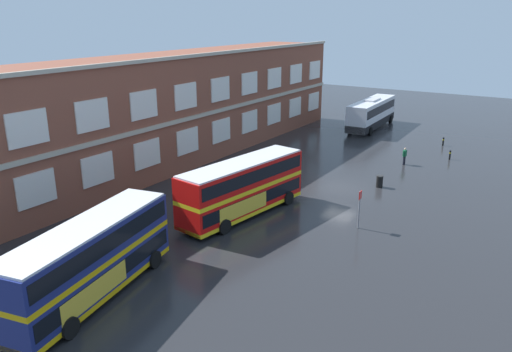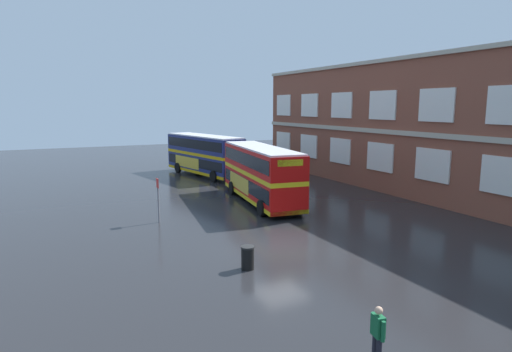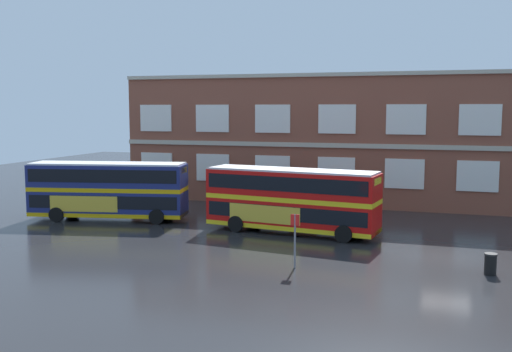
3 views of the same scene
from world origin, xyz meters
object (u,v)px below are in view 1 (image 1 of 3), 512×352
safety_bollard_west (450,155)px  safety_bollard_east (443,141)px  waiting_passenger (405,155)px  bus_stand_flag (359,206)px  double_decker_near (90,259)px  station_litter_bin (380,181)px  touring_coach (371,114)px  double_decker_middle (243,187)px

safety_bollard_west → safety_bollard_east: bearing=19.2°
waiting_passenger → bus_stand_flag: 17.12m
double_decker_near → bus_stand_flag: 17.83m
double_decker_near → station_litter_bin: bearing=-15.1°
safety_bollard_west → safety_bollard_east: (5.44, 1.89, 0.00)m
station_litter_bin → touring_coach: bearing=21.9°
safety_bollard_west → double_decker_middle: bearing=157.9°
waiting_passenger → station_litter_bin: size_ratio=1.65×
double_decker_near → bus_stand_flag: bearing=-28.2°
touring_coach → waiting_passenger: (-14.10, -8.57, -0.98)m
waiting_passenger → safety_bollard_east: size_ratio=1.79×
touring_coach → double_decker_middle: bearing=-175.8°
waiting_passenger → safety_bollard_west: (4.27, -3.39, -0.44)m
double_decker_near → safety_bollard_west: double_decker_near is taller
station_litter_bin → safety_bollard_east: station_litter_bin is taller
touring_coach → safety_bollard_east: (-4.39, -10.06, -1.42)m
double_decker_near → bus_stand_flag: double_decker_near is taller
waiting_passenger → station_litter_bin: (-7.84, -0.24, -0.41)m
double_decker_middle → station_litter_bin: (11.40, -6.37, -1.63)m
waiting_passenger → bus_stand_flag: size_ratio=0.63×
touring_coach → station_litter_bin: bearing=-158.1°
safety_bollard_west → safety_bollard_east: size_ratio=1.00×
waiting_passenger → safety_bollard_west: size_ratio=1.79×
waiting_passenger → bus_stand_flag: bus_stand_flag is taller
touring_coach → safety_bollard_west: touring_coach is taller
double_decker_middle → safety_bollard_west: size_ratio=11.84×
waiting_passenger → safety_bollard_east: waiting_passenger is taller
waiting_passenger → safety_bollard_west: 5.47m
double_decker_middle → touring_coach: size_ratio=0.93×
station_litter_bin → double_decker_middle: bearing=150.8°
double_decker_middle → safety_bollard_west: double_decker_middle is taller
bus_stand_flag → station_litter_bin: (9.16, 1.68, -1.12)m
safety_bollard_west → station_litter_bin: bearing=165.4°
station_litter_bin → safety_bollard_east: bearing=-4.1°
touring_coach → bus_stand_flag: (-31.10, -10.48, -0.27)m
touring_coach → safety_bollard_west: (-9.83, -11.95, -1.42)m
touring_coach → safety_bollard_west: bearing=-129.4°
double_decker_near → double_decker_middle: (13.47, -0.36, 0.00)m
station_litter_bin → safety_bollard_east: size_ratio=1.08×
waiting_passenger → safety_bollard_east: 9.84m
double_decker_near → waiting_passenger: bearing=-11.2°
touring_coach → bus_stand_flag: bearing=-161.4°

